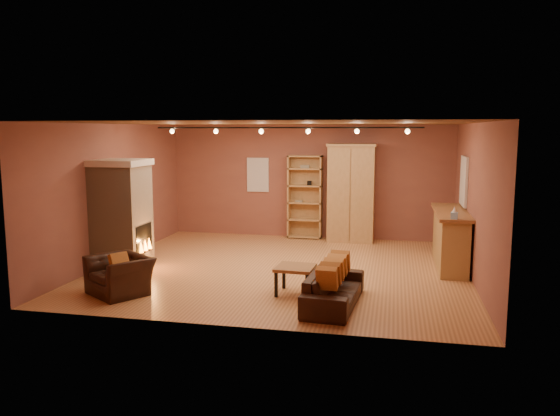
% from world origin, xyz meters
% --- Properties ---
extents(floor, '(7.00, 7.00, 0.00)m').
position_xyz_m(floor, '(0.00, 0.00, 0.00)').
color(floor, '#A8693B').
rests_on(floor, ground).
extents(ceiling, '(7.00, 7.00, 0.00)m').
position_xyz_m(ceiling, '(0.00, 0.00, 2.80)').
color(ceiling, brown).
rests_on(ceiling, back_wall).
extents(back_wall, '(7.00, 0.02, 2.80)m').
position_xyz_m(back_wall, '(0.00, 3.25, 1.40)').
color(back_wall, brown).
rests_on(back_wall, floor).
extents(left_wall, '(0.02, 6.50, 2.80)m').
position_xyz_m(left_wall, '(-3.50, 0.00, 1.40)').
color(left_wall, brown).
rests_on(left_wall, floor).
extents(right_wall, '(0.02, 6.50, 2.80)m').
position_xyz_m(right_wall, '(3.50, 0.00, 1.40)').
color(right_wall, brown).
rests_on(right_wall, floor).
extents(fireplace, '(1.01, 0.98, 2.12)m').
position_xyz_m(fireplace, '(-3.04, -0.60, 1.06)').
color(fireplace, tan).
rests_on(fireplace, floor).
extents(back_window, '(0.56, 0.04, 0.86)m').
position_xyz_m(back_window, '(-1.30, 3.23, 1.55)').
color(back_window, silver).
rests_on(back_window, back_wall).
extents(bookcase, '(0.84, 0.33, 2.06)m').
position_xyz_m(bookcase, '(-0.07, 3.14, 1.05)').
color(bookcase, tan).
rests_on(bookcase, floor).
extents(armoire, '(1.16, 0.66, 2.35)m').
position_xyz_m(armoire, '(1.08, 2.95, 1.18)').
color(armoire, tan).
rests_on(armoire, floor).
extents(bar_counter, '(0.62, 2.32, 1.11)m').
position_xyz_m(bar_counter, '(3.20, 0.87, 0.56)').
color(bar_counter, tan).
rests_on(bar_counter, floor).
extents(tissue_box, '(0.13, 0.13, 0.21)m').
position_xyz_m(tissue_box, '(3.15, -0.17, 1.20)').
color(tissue_box, '#94C4ED').
rests_on(tissue_box, bar_counter).
extents(right_window, '(0.05, 0.90, 1.00)m').
position_xyz_m(right_window, '(3.47, 1.40, 1.65)').
color(right_window, silver).
rests_on(right_window, right_wall).
extents(loveseat, '(0.65, 1.81, 0.75)m').
position_xyz_m(loveseat, '(1.23, -2.03, 0.37)').
color(loveseat, black).
rests_on(loveseat, floor).
extents(armchair, '(1.14, 1.05, 0.84)m').
position_xyz_m(armchair, '(-2.28, -2.17, 0.42)').
color(armchair, black).
rests_on(armchair, floor).
extents(coffee_table, '(0.64, 0.64, 0.46)m').
position_xyz_m(coffee_table, '(0.54, -1.58, 0.39)').
color(coffee_table, '#9A6338').
rests_on(coffee_table, floor).
extents(track_rail, '(5.20, 0.09, 0.13)m').
position_xyz_m(track_rail, '(0.00, 0.20, 2.69)').
color(track_rail, black).
rests_on(track_rail, ceiling).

